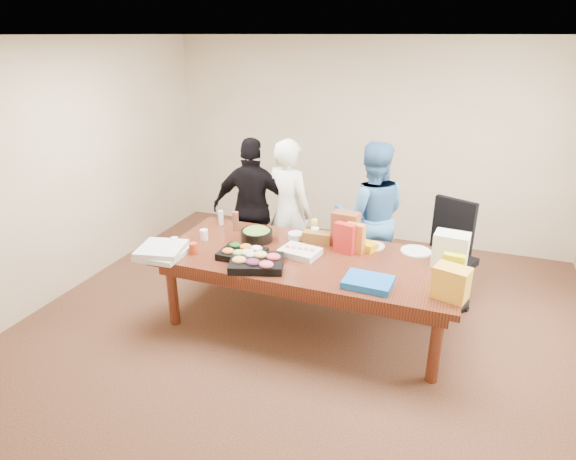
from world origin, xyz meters
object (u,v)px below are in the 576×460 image
at_px(conference_table, 307,291).
at_px(salad_bowl, 257,235).
at_px(person_right, 370,217).
at_px(office_chair, 449,258).
at_px(person_center, 288,211).
at_px(sheet_cake, 300,252).

distance_m(conference_table, salad_bowl, 0.77).
bearing_deg(person_right, salad_bowl, 24.12).
bearing_deg(office_chair, salad_bowl, -135.72).
bearing_deg(person_center, conference_table, 137.66).
xyz_separation_m(person_right, salad_bowl, (-1.00, -0.84, -0.03)).
bearing_deg(sheet_cake, conference_table, 13.14).
bearing_deg(person_center, office_chair, -162.68).
bearing_deg(conference_table, person_right, 69.51).
height_order(office_chair, person_right, person_right).
distance_m(office_chair, salad_bowl, 2.02).
xyz_separation_m(conference_table, person_center, (-0.53, 0.88, 0.46)).
distance_m(office_chair, sheet_cake, 1.63).
bearing_deg(conference_table, sheet_cake, -177.03).
xyz_separation_m(conference_table, person_right, (0.38, 1.03, 0.46)).
bearing_deg(salad_bowl, conference_table, -16.60).
height_order(office_chair, person_center, person_center).
distance_m(office_chair, person_center, 1.81).
relative_size(person_center, salad_bowl, 5.12).
bearing_deg(person_right, conference_table, 53.37).
xyz_separation_m(office_chair, sheet_cake, (-1.34, -0.90, 0.25)).
distance_m(person_right, salad_bowl, 1.31).
relative_size(conference_table, office_chair, 2.61).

